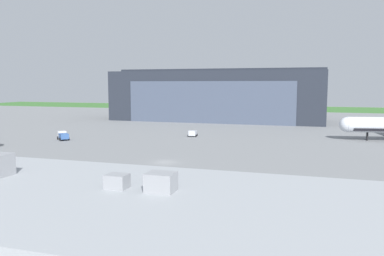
# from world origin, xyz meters

# --- Properties ---
(ground_plane) EXTENTS (440.00, 440.00, 0.00)m
(ground_plane) POSITION_xyz_m (0.00, 0.00, 0.00)
(ground_plane) COLOR slate
(grass_field_strip) EXTENTS (440.00, 56.00, 0.08)m
(grass_field_strip) POSITION_xyz_m (0.00, 185.29, 0.04)
(grass_field_strip) COLOR #396D30
(grass_field_strip) RESTS_ON ground_plane
(maintenance_hangar) EXTENTS (89.08, 32.29, 22.15)m
(maintenance_hangar) POSITION_xyz_m (-12.04, 94.27, 10.61)
(maintenance_hangar) COLOR #232833
(maintenance_hangar) RESTS_ON ground_plane
(fuel_bowser) EXTENTS (5.14, 4.96, 2.33)m
(fuel_bowser) POSITION_xyz_m (-39.01, 21.19, 1.22)
(fuel_bowser) COLOR silver
(fuel_bowser) RESTS_ON ground_plane
(stair_truck) EXTENTS (2.89, 4.05, 1.88)m
(stair_truck) POSITION_xyz_m (-6.32, 38.98, 1.00)
(stair_truck) COLOR #B7BCC6
(stair_truck) RESTS_ON ground_plane
(terminal_block_east) EXTENTS (50.27, 18.22, 10.17)m
(terminal_block_east) POSITION_xyz_m (12.36, -49.82, 4.23)
(terminal_block_east) COLOR #B2ADA3
(terminal_block_east) RESTS_ON ground_plane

